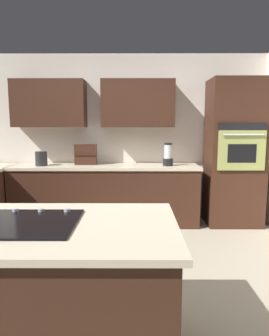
# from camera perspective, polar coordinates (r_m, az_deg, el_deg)

# --- Properties ---
(ground_plane) EXTENTS (14.00, 14.00, 0.00)m
(ground_plane) POSITION_cam_1_polar(r_m,az_deg,el_deg) (3.24, -6.72, -19.71)
(ground_plane) COLOR #9E937F
(wall_back) EXTENTS (6.00, 0.44, 2.60)m
(wall_back) POSITION_cam_1_polar(r_m,az_deg,el_deg) (4.91, -4.92, 7.18)
(wall_back) COLOR silver
(wall_back) RESTS_ON ground
(lower_cabinets_back) EXTENTS (2.80, 0.60, 0.86)m
(lower_cabinets_back) POSITION_cam_1_polar(r_m,az_deg,el_deg) (4.72, -5.50, -5.18)
(lower_cabinets_back) COLOR #381E14
(lower_cabinets_back) RESTS_ON ground
(countertop_back) EXTENTS (2.84, 0.64, 0.04)m
(countertop_back) POSITION_cam_1_polar(r_m,az_deg,el_deg) (4.63, -5.57, 0.24)
(countertop_back) COLOR beige
(countertop_back) RESTS_ON lower_cabinets_back
(island_base) EXTENTS (1.94, 0.93, 0.86)m
(island_base) POSITION_cam_1_polar(r_m,az_deg,el_deg) (2.24, -20.71, -21.25)
(island_base) COLOR #381E14
(island_base) RESTS_ON ground
(island_top) EXTENTS (2.02, 1.01, 0.04)m
(island_top) POSITION_cam_1_polar(r_m,az_deg,el_deg) (2.06, -21.34, -10.25)
(island_top) COLOR beige
(island_top) RESTS_ON island_base
(wall_oven) EXTENTS (0.80, 0.66, 2.17)m
(wall_oven) POSITION_cam_1_polar(r_m,az_deg,el_deg) (4.82, 18.17, 2.67)
(wall_oven) COLOR #381E14
(wall_oven) RESTS_ON ground
(cooktop) EXTENTS (0.76, 0.56, 0.03)m
(cooktop) POSITION_cam_1_polar(r_m,az_deg,el_deg) (2.06, -21.32, -9.48)
(cooktop) COLOR black
(cooktop) RESTS_ON island_top
(blender) EXTENTS (0.15, 0.15, 0.34)m
(blender) POSITION_cam_1_polar(r_m,az_deg,el_deg) (4.58, 6.26, 2.25)
(blender) COLOR black
(blender) RESTS_ON countertop_back
(spice_rack) EXTENTS (0.33, 0.11, 0.31)m
(spice_rack) POSITION_cam_1_polar(r_m,az_deg,el_deg) (4.73, -9.13, 2.50)
(spice_rack) COLOR #381E14
(spice_rack) RESTS_ON countertop_back
(kettle) EXTENTS (0.18, 0.18, 0.21)m
(kettle) POSITION_cam_1_polar(r_m,az_deg,el_deg) (4.78, -17.04, 1.69)
(kettle) COLOR #262628
(kettle) RESTS_ON countertop_back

